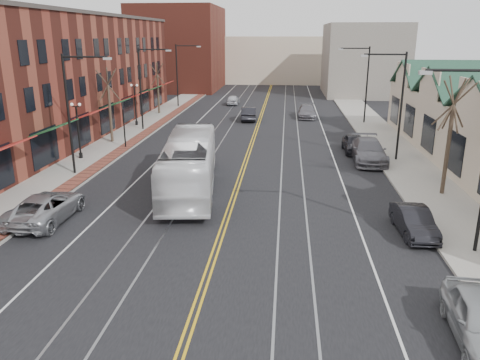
% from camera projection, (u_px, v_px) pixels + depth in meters
% --- Properties ---
extents(ground, '(160.00, 160.00, 0.00)m').
position_uv_depth(ground, '(194.00, 316.00, 16.18)').
color(ground, black).
rests_on(ground, ground).
extents(sidewalk_left, '(4.00, 120.00, 0.15)m').
position_uv_depth(sidewalk_left, '(91.00, 159.00, 36.29)').
color(sidewalk_left, gray).
rests_on(sidewalk_left, ground).
extents(sidewalk_right, '(4.00, 120.00, 0.15)m').
position_uv_depth(sidewalk_right, '(409.00, 167.00, 34.03)').
color(sidewalk_right, gray).
rests_on(sidewalk_right, ground).
extents(building_left, '(10.00, 50.00, 11.00)m').
position_uv_depth(building_left, '(42.00, 79.00, 41.99)').
color(building_left, maroon).
rests_on(building_left, ground).
extents(backdrop_left, '(14.00, 18.00, 14.00)m').
position_uv_depth(backdrop_left, '(180.00, 49.00, 82.12)').
color(backdrop_left, maroon).
rests_on(backdrop_left, ground).
extents(backdrop_mid, '(22.00, 14.00, 9.00)m').
position_uv_depth(backdrop_mid, '(273.00, 59.00, 95.61)').
color(backdrop_mid, beige).
rests_on(backdrop_mid, ground).
extents(backdrop_right, '(12.00, 16.00, 11.00)m').
position_uv_depth(backdrop_right, '(363.00, 60.00, 74.90)').
color(backdrop_right, slate).
rests_on(backdrop_right, ground).
extents(streetlight_l_1, '(3.33, 0.25, 8.00)m').
position_uv_depth(streetlight_l_1, '(74.00, 102.00, 30.93)').
color(streetlight_l_1, black).
rests_on(streetlight_l_1, sidewalk_left).
extents(streetlight_l_2, '(3.33, 0.25, 8.00)m').
position_uv_depth(streetlight_l_2, '(144.00, 80.00, 46.13)').
color(streetlight_l_2, black).
rests_on(streetlight_l_2, sidewalk_left).
extents(streetlight_l_3, '(3.33, 0.25, 8.00)m').
position_uv_depth(streetlight_l_3, '(180.00, 69.00, 61.34)').
color(streetlight_l_3, black).
rests_on(streetlight_l_3, sidewalk_left).
extents(streetlight_r_1, '(3.33, 0.25, 8.00)m').
position_uv_depth(streetlight_r_1, '(396.00, 95.00, 34.55)').
color(streetlight_r_1, black).
rests_on(streetlight_r_1, sidewalk_right).
extents(streetlight_r_2, '(3.33, 0.25, 8.00)m').
position_uv_depth(streetlight_r_2, '(363.00, 77.00, 49.76)').
color(streetlight_r_2, black).
rests_on(streetlight_r_2, sidewalk_right).
extents(lamppost_l_2, '(0.84, 0.28, 4.27)m').
position_uv_depth(lamppost_l_2, '(78.00, 132.00, 35.74)').
color(lamppost_l_2, black).
rests_on(lamppost_l_2, sidewalk_left).
extents(lamppost_l_3, '(0.84, 0.28, 4.27)m').
position_uv_depth(lamppost_l_3, '(135.00, 106.00, 49.04)').
color(lamppost_l_3, black).
rests_on(lamppost_l_3, sidewalk_left).
extents(tree_left_near, '(1.78, 1.37, 6.48)m').
position_uv_depth(tree_left_near, '(109.00, 104.00, 41.02)').
color(tree_left_near, '#382B21').
rests_on(tree_left_near, sidewalk_left).
extents(tree_left_far, '(1.66, 1.28, 6.02)m').
position_uv_depth(tree_left_far, '(158.00, 87.00, 56.29)').
color(tree_left_far, '#382B21').
rests_on(tree_left_far, sidewalk_left).
extents(tree_right_mid, '(1.90, 1.46, 6.93)m').
position_uv_depth(tree_right_mid, '(450.00, 135.00, 27.19)').
color(tree_right_mid, '#382B21').
rests_on(tree_right_mid, sidewalk_right).
extents(manhole_far, '(0.60, 0.60, 0.02)m').
position_uv_depth(manhole_far, '(15.00, 215.00, 24.79)').
color(manhole_far, '#592D19').
rests_on(manhole_far, sidewalk_left).
extents(traffic_signal, '(0.18, 0.15, 3.80)m').
position_uv_depth(traffic_signal, '(124.00, 121.00, 39.29)').
color(traffic_signal, black).
rests_on(traffic_signal, sidewalk_left).
extents(transit_bus, '(4.43, 12.48, 3.40)m').
position_uv_depth(transit_bus, '(190.00, 164.00, 28.81)').
color(transit_bus, white).
rests_on(transit_bus, ground).
extents(parked_suv, '(2.54, 5.39, 1.49)m').
position_uv_depth(parked_suv, '(46.00, 207.00, 24.28)').
color(parked_suv, '#999BA0').
rests_on(parked_suv, ground).
extents(parked_car_b, '(1.62, 4.09, 1.32)m').
position_uv_depth(parked_car_b, '(414.00, 221.00, 22.62)').
color(parked_car_b, black).
rests_on(parked_car_b, ground).
extents(parked_car_c, '(2.52, 5.98, 1.72)m').
position_uv_depth(parked_car_c, '(368.00, 151.00, 35.56)').
color(parked_car_c, slate).
rests_on(parked_car_c, ground).
extents(parked_car_d, '(1.79, 4.32, 1.47)m').
position_uv_depth(parked_car_d, '(354.00, 144.00, 38.52)').
color(parked_car_d, '#222228').
rests_on(parked_car_d, ground).
extents(distant_car_left, '(1.90, 4.71, 1.52)m').
position_uv_depth(distant_car_left, '(249.00, 114.00, 52.95)').
color(distant_car_left, black).
rests_on(distant_car_left, ground).
extents(distant_car_right, '(2.10, 5.06, 1.46)m').
position_uv_depth(distant_car_right, '(307.00, 111.00, 54.65)').
color(distant_car_right, slate).
rests_on(distant_car_right, ground).
extents(distant_car_far, '(1.60, 3.93, 1.34)m').
position_uv_depth(distant_car_far, '(233.00, 100.00, 65.00)').
color(distant_car_far, silver).
rests_on(distant_car_far, ground).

